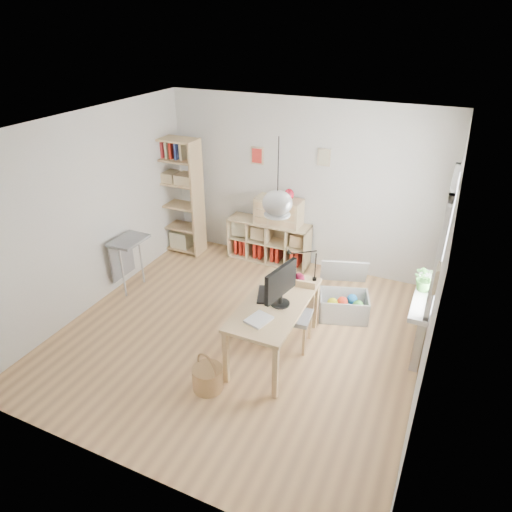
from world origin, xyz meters
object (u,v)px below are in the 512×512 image
at_px(desk, 275,309).
at_px(tall_bookshelf, 178,192).
at_px(cube_shelf, 268,244).
at_px(chair, 295,310).
at_px(storage_chest, 344,300).
at_px(monitor, 281,284).
at_px(drawer_chest, 279,211).

relative_size(desk, tall_bookshelf, 0.75).
distance_m(desk, cube_shelf, 2.48).
bearing_deg(chair, storage_chest, 58.26).
bearing_deg(chair, monitor, -110.22).
bearing_deg(drawer_chest, tall_bookshelf, -170.93).
distance_m(tall_bookshelf, storage_chest, 3.37).
distance_m(tall_bookshelf, monitor, 3.31).
relative_size(chair, monitor, 1.48).
xyz_separation_m(cube_shelf, monitor, (1.09, -2.25, 0.73)).
relative_size(monitor, drawer_chest, 0.75).
height_order(desk, storage_chest, desk).
xyz_separation_m(cube_shelf, storage_chest, (1.60, -1.05, -0.07)).
bearing_deg(chair, cube_shelf, 115.64).
xyz_separation_m(desk, storage_chest, (0.58, 1.18, -0.43)).
bearing_deg(monitor, tall_bookshelf, 155.90).
xyz_separation_m(tall_bookshelf, monitor, (2.66, -1.96, -0.06)).
relative_size(desk, monitor, 2.64).
bearing_deg(storage_chest, drawer_chest, 126.59).
height_order(cube_shelf, monitor, monitor).
relative_size(tall_bookshelf, drawer_chest, 2.65).
height_order(chair, monitor, monitor).
bearing_deg(desk, cube_shelf, 114.61).
bearing_deg(tall_bookshelf, chair, -30.90).
bearing_deg(monitor, desk, -179.19).
bearing_deg(chair, tall_bookshelf, 143.27).
height_order(cube_shelf, tall_bookshelf, tall_bookshelf).
bearing_deg(cube_shelf, desk, -65.39).
xyz_separation_m(chair, drawer_chest, (-0.99, 1.88, 0.45)).
distance_m(monitor, drawer_chest, 2.38).
xyz_separation_m(monitor, drawer_chest, (-0.90, 2.20, -0.09)).
xyz_separation_m(cube_shelf, chair, (1.18, -1.92, 0.18)).
relative_size(storage_chest, drawer_chest, 1.21).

